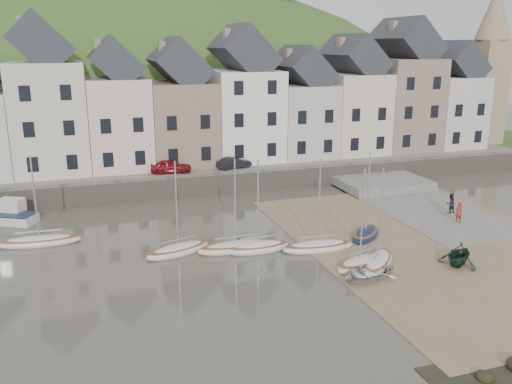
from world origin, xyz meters
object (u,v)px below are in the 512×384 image
object	(u,v)px
person_red	(459,212)
car_right	(234,163)
car_left	(171,166)
rowboat_white	(366,273)
sailboat_0	(40,241)
rowboat_green	(459,254)
person_dark	(450,203)

from	to	relation	value
person_red	car_right	world-z (taller)	car_right
car_left	rowboat_white	bearing A→B (deg)	-153.60
sailboat_0	car_right	distance (m)	20.34
sailboat_0	car_right	bearing A→B (deg)	33.91
sailboat_0	rowboat_green	size ratio (longest dim) A/B	2.34
sailboat_0	car_left	size ratio (longest dim) A/B	1.71
person_dark	car_right	xyz separation A→B (m)	(-13.66, 14.29, 1.23)
car_right	sailboat_0	bearing A→B (deg)	111.20
sailboat_0	rowboat_green	distance (m)	27.06
person_dark	car_right	distance (m)	19.80
rowboat_white	car_left	distance (m)	24.27
car_left	person_red	bearing A→B (deg)	-122.21
car_right	car_left	bearing A→B (deg)	77.29
sailboat_0	person_red	distance (m)	30.03
rowboat_green	person_dark	size ratio (longest dim) A/B	1.69
rowboat_white	rowboat_green	distance (m)	6.29
sailboat_0	person_dark	xyz separation A→B (m)	(30.46, -2.99, 0.66)
person_dark	car_left	world-z (taller)	car_left
car_right	rowboat_green	bearing A→B (deg)	-174.59
rowboat_green	rowboat_white	bearing A→B (deg)	-121.03
person_red	person_dark	xyz separation A→B (m)	(0.87, 2.10, 0.01)
car_left	car_right	xyz separation A→B (m)	(6.01, 0.00, -0.08)
rowboat_white	car_left	world-z (taller)	car_left
person_dark	person_red	bearing A→B (deg)	62.90
rowboat_white	person_red	xyz separation A→B (m)	(11.51, 6.69, 0.49)
person_red	car_left	distance (m)	24.97
sailboat_0	car_left	distance (m)	15.75
car_left	person_dark	bearing A→B (deg)	-117.11
rowboat_green	car_right	distance (m)	24.32
rowboat_green	person_dark	bearing A→B (deg)	114.19
person_red	car_right	xyz separation A→B (m)	(-12.78, 16.39, 1.24)
rowboat_green	car_right	bearing A→B (deg)	167.09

